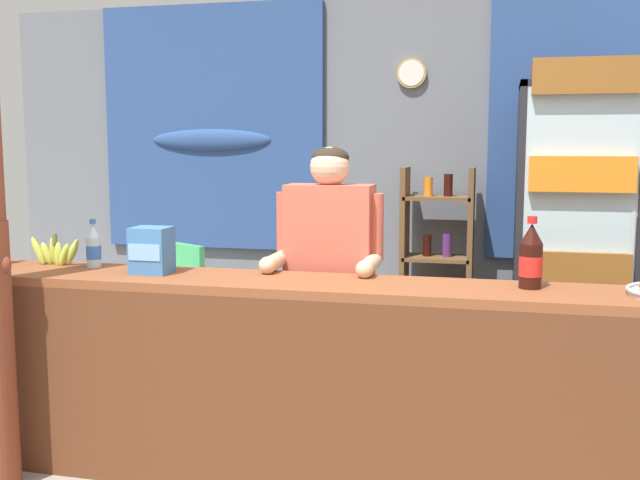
# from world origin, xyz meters

# --- Properties ---
(ground_plane) EXTENTS (7.76, 7.76, 0.00)m
(ground_plane) POSITION_xyz_m (0.00, 1.07, 0.00)
(ground_plane) COLOR gray
(back_wall_curtained) EXTENTS (5.77, 0.22, 2.51)m
(back_wall_curtained) POSITION_xyz_m (0.02, 2.71, 1.30)
(back_wall_curtained) COLOR slate
(back_wall_curtained) RESTS_ON ground
(stall_counter) EXTENTS (4.07, 0.45, 0.92)m
(stall_counter) POSITION_xyz_m (0.10, 0.41, 0.56)
(stall_counter) COLOR brown
(stall_counter) RESTS_ON ground
(drink_fridge) EXTENTS (0.69, 0.65, 1.98)m
(drink_fridge) POSITION_xyz_m (1.23, 2.12, 1.08)
(drink_fridge) COLOR #232328
(drink_fridge) RESTS_ON ground
(bottle_shelf_rack) EXTENTS (0.48, 0.28, 1.35)m
(bottle_shelf_rack) POSITION_xyz_m (0.39, 2.43, 0.70)
(bottle_shelf_rack) COLOR brown
(bottle_shelf_rack) RESTS_ON ground
(plastic_lawn_chair) EXTENTS (0.60, 0.60, 0.86)m
(plastic_lawn_chair) POSITION_xyz_m (-1.27, 1.79, 0.49)
(plastic_lawn_chair) COLOR #4CC675
(plastic_lawn_chair) RESTS_ON ground
(shopkeeper) EXTENTS (0.53, 0.42, 1.49)m
(shopkeeper) POSITION_xyz_m (-0.00, 0.91, 0.94)
(shopkeeper) COLOR #28282D
(shopkeeper) RESTS_ON ground
(soda_bottle_cola) EXTENTS (0.10, 0.10, 0.30)m
(soda_bottle_cola) POSITION_xyz_m (0.93, 0.58, 1.04)
(soda_bottle_cola) COLOR black
(soda_bottle_cola) RESTS_ON stall_counter
(soda_bottle_water) EXTENTS (0.07, 0.07, 0.23)m
(soda_bottle_water) POSITION_xyz_m (-1.10, 0.63, 1.01)
(soda_bottle_water) COLOR silver
(soda_bottle_water) RESTS_ON stall_counter
(snack_box_biscuit) EXTENTS (0.17, 0.15, 0.21)m
(snack_box_biscuit) POSITION_xyz_m (-0.75, 0.53, 1.02)
(snack_box_biscuit) COLOR #3D75B7
(snack_box_biscuit) RESTS_ON stall_counter
(banana_bunch) EXTENTS (0.27, 0.06, 0.16)m
(banana_bunch) POSITION_xyz_m (-1.32, 0.64, 0.98)
(banana_bunch) COLOR #B7C647
(banana_bunch) RESTS_ON stall_counter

